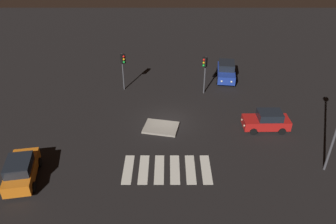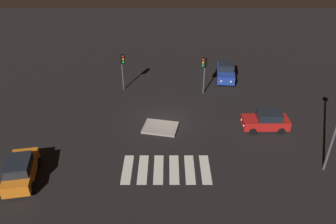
{
  "view_description": "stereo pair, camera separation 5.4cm",
  "coord_description": "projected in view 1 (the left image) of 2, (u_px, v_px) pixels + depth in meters",
  "views": [
    {
      "loc": [
        0.07,
        -25.16,
        16.47
      ],
      "look_at": [
        0.0,
        0.0,
        1.0
      ],
      "focal_mm": 35.65,
      "sensor_mm": 36.0,
      "label": 1
    },
    {
      "loc": [
        0.12,
        -25.16,
        16.47
      ],
      "look_at": [
        0.0,
        0.0,
        1.0
      ],
      "focal_mm": 35.65,
      "sensor_mm": 36.0,
      "label": 2
    }
  ],
  "objects": [
    {
      "name": "ground_plane",
      "position": [
        168.0,
        121.0,
        30.06
      ],
      "size": [
        80.0,
        80.0,
        0.0
      ],
      "primitive_type": "plane",
      "color": "black"
    },
    {
      "name": "traffic_island",
      "position": [
        162.0,
        128.0,
        29.07
      ],
      "size": [
        3.31,
        2.74,
        0.18
      ],
      "color": "gray",
      "rests_on": "ground"
    },
    {
      "name": "car_red",
      "position": [
        268.0,
        121.0,
        28.58
      ],
      "size": [
        4.01,
        1.93,
        1.73
      ],
      "rotation": [
        0.0,
        0.0,
        3.16
      ],
      "color": "red",
      "rests_on": "ground"
    },
    {
      "name": "car_orange",
      "position": [
        22.0,
        170.0,
        23.17
      ],
      "size": [
        2.54,
        4.45,
        1.85
      ],
      "rotation": [
        0.0,
        0.0,
        1.74
      ],
      "color": "orange",
      "rests_on": "ground"
    },
    {
      "name": "car_blue",
      "position": [
        227.0,
        71.0,
        37.02
      ],
      "size": [
        2.48,
        4.56,
        1.91
      ],
      "rotation": [
        0.0,
        0.0,
        -1.69
      ],
      "color": "#1E389E",
      "rests_on": "ground"
    },
    {
      "name": "traffic_light_west",
      "position": [
        124.0,
        63.0,
        33.69
      ],
      "size": [
        0.54,
        0.53,
        4.01
      ],
      "rotation": [
        0.0,
        0.0,
        -0.94
      ],
      "color": "#47474C",
      "rests_on": "ground"
    },
    {
      "name": "traffic_light_north",
      "position": [
        205.0,
        67.0,
        32.97
      ],
      "size": [
        0.54,
        0.53,
        4.0
      ],
      "rotation": [
        0.0,
        0.0,
        -2.18
      ],
      "color": "#47474C",
      "rests_on": "ground"
    },
    {
      "name": "crosswalk_near",
      "position": [
        168.0,
        169.0,
        24.55
      ],
      "size": [
        6.45,
        3.2,
        0.02
      ],
      "color": "silver",
      "rests_on": "ground"
    }
  ]
}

